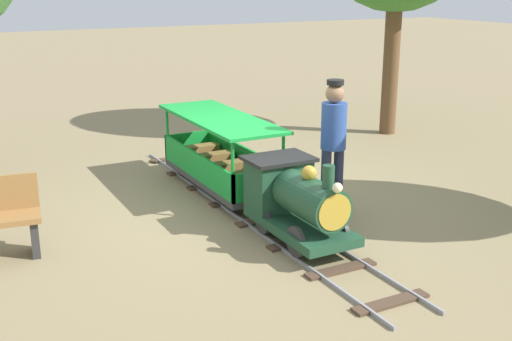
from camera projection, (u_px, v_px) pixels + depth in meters
name	position (u px, v px, depth m)	size (l,w,h in m)	color
ground_plane	(249.00, 210.00, 7.94)	(60.00, 60.00, 0.00)	#8C7A56
track	(252.00, 210.00, 7.88)	(0.77, 6.05, 0.04)	gray
locomotive	(296.00, 198.00, 6.88)	(0.73, 1.45, 0.96)	#1E472D
passenger_car	(220.00, 160.00, 8.53)	(0.83, 2.35, 0.97)	#3F3F3F
conductor_person	(333.00, 136.00, 7.58)	(0.30, 0.30, 1.62)	#282D47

